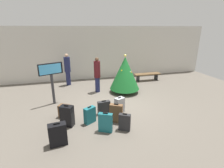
# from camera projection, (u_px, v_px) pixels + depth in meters

# --- Properties ---
(ground_plane) EXTENTS (16.00, 16.00, 0.00)m
(ground_plane) POSITION_uv_depth(u_px,v_px,m) (115.00, 106.00, 7.55)
(ground_plane) COLOR #665E54
(back_wall) EXTENTS (16.00, 0.20, 3.43)m
(back_wall) POSITION_uv_depth(u_px,v_px,m) (96.00, 53.00, 11.23)
(back_wall) COLOR beige
(back_wall) RESTS_ON ground_plane
(holiday_tree) EXTENTS (1.57, 1.57, 2.05)m
(holiday_tree) POSITION_uv_depth(u_px,v_px,m) (125.00, 73.00, 8.85)
(holiday_tree) COLOR #4C3319
(holiday_tree) RESTS_ON ground_plane
(flight_info_kiosk) EXTENTS (1.00, 0.47, 1.89)m
(flight_info_kiosk) POSITION_uv_depth(u_px,v_px,m) (51.00, 75.00, 7.40)
(flight_info_kiosk) COLOR #333338
(flight_info_kiosk) RESTS_ON ground_plane
(waiting_bench) EXTENTS (1.74, 0.44, 0.48)m
(waiting_bench) POSITION_uv_depth(u_px,v_px,m) (147.00, 75.00, 11.07)
(waiting_bench) COLOR brown
(waiting_bench) RESTS_ON ground_plane
(traveller_0) EXTENTS (0.47, 0.47, 1.88)m
(traveller_0) POSITION_uv_depth(u_px,v_px,m) (97.00, 74.00, 8.93)
(traveller_0) COLOR #1E234C
(traveller_0) RESTS_ON ground_plane
(traveller_1) EXTENTS (0.38, 0.38, 1.90)m
(traveller_1) POSITION_uv_depth(u_px,v_px,m) (68.00, 69.00, 10.03)
(traveller_1) COLOR #1E234C
(traveller_1) RESTS_ON ground_plane
(suitcase_0) EXTENTS (0.54, 0.32, 0.73)m
(suitcase_0) POSITION_uv_depth(u_px,v_px,m) (58.00, 135.00, 4.96)
(suitcase_0) COLOR black
(suitcase_0) RESTS_ON ground_plane
(suitcase_1) EXTENTS (0.47, 0.39, 0.65)m
(suitcase_1) POSITION_uv_depth(u_px,v_px,m) (90.00, 115.00, 6.15)
(suitcase_1) COLOR #19606B
(suitcase_1) RESTS_ON ground_plane
(suitcase_2) EXTENTS (0.52, 0.45, 0.80)m
(suitcase_2) POSITION_uv_depth(u_px,v_px,m) (67.00, 116.00, 5.94)
(suitcase_2) COLOR black
(suitcase_2) RESTS_ON ground_plane
(suitcase_3) EXTENTS (0.49, 0.35, 0.71)m
(suitcase_3) POSITION_uv_depth(u_px,v_px,m) (105.00, 123.00, 5.60)
(suitcase_3) COLOR #19606B
(suitcase_3) RESTS_ON ground_plane
(suitcase_4) EXTENTS (0.51, 0.45, 0.54)m
(suitcase_4) POSITION_uv_depth(u_px,v_px,m) (65.00, 111.00, 6.55)
(suitcase_4) COLOR brown
(suitcase_4) RESTS_ON ground_plane
(suitcase_5) EXTENTS (0.51, 0.23, 0.58)m
(suitcase_5) POSITION_uv_depth(u_px,v_px,m) (104.00, 107.00, 6.81)
(suitcase_5) COLOR #232326
(suitcase_5) RESTS_ON ground_plane
(suitcase_6) EXTENTS (0.46, 0.40, 0.67)m
(suitcase_6) POSITION_uv_depth(u_px,v_px,m) (120.00, 105.00, 6.92)
(suitcase_6) COLOR #9EA0A5
(suitcase_6) RESTS_ON ground_plane
(suitcase_7) EXTENTS (0.50, 0.40, 0.73)m
(suitcase_7) POSITION_uv_depth(u_px,v_px,m) (116.00, 113.00, 6.19)
(suitcase_7) COLOR brown
(suitcase_7) RESTS_ON ground_plane
(suitcase_8) EXTENTS (0.42, 0.34, 0.63)m
(suitcase_8) POSITION_uv_depth(u_px,v_px,m) (125.00, 122.00, 5.69)
(suitcase_8) COLOR #232326
(suitcase_8) RESTS_ON ground_plane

